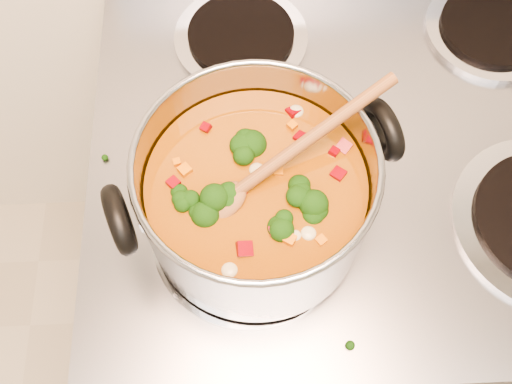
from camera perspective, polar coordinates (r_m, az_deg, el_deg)
The scene contains 4 objects.
electric_range at distance 1.21m, azimuth 8.23°, elevation -4.83°, with size 0.80×0.72×1.08m.
stockpot at distance 0.65m, azimuth 0.06°, elevation -0.27°, with size 0.33×0.26×0.16m.
wooden_spoon at distance 0.61m, azimuth 0.89°, elevation 2.09°, with size 0.23×0.15×0.09m.
cooktop_crumbs at distance 0.70m, azimuth 6.00°, elevation -7.11°, with size 0.41×0.31×0.01m.
Camera 1 is at (-0.14, 0.74, 1.59)m, focal length 40.00 mm.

